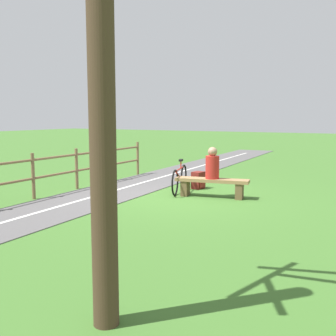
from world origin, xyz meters
The scene contains 7 objects.
ground_plane centered at (0.00, 0.00, 0.00)m, with size 80.00×80.00×0.00m, color #3D6B28.
bench centered at (-0.83, -0.40, 0.31)m, with size 1.81×0.71×0.45m.
person_seated centered at (-0.84, -0.40, 0.79)m, with size 0.38×0.38×0.76m.
bicycle centered at (0.17, -0.63, 0.35)m, with size 0.52×1.67×0.83m.
backpack centered at (-0.06, -1.28, 0.23)m, with size 0.33×0.36×0.46m.
fence_roadside centered at (2.74, 1.12, 0.64)m, with size 0.31×7.72×1.09m.
tree_by_path centered at (-2.35, 5.61, 2.09)m, with size 1.20×1.29×4.40m.
Camera 1 is at (-4.66, 8.48, 1.94)m, focal length 43.36 mm.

